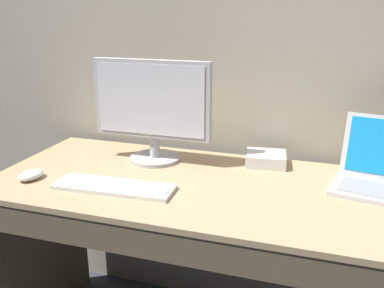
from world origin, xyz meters
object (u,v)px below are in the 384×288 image
Objects in this scene: wired_keyboard at (114,187)px; external_drive_box at (266,159)px; external_monitor at (152,106)px; computer_mouse at (31,175)px.

external_drive_box is at bearing 40.94° from wired_keyboard.
wired_keyboard is (-0.02, -0.30, -0.22)m from external_monitor.
external_monitor is at bearing 86.08° from wired_keyboard.
external_drive_box is (0.78, 0.41, 0.01)m from computer_mouse.
external_monitor reaches higher than computer_mouse.
external_monitor is at bearing 51.87° from computer_mouse.
external_drive_box is (0.44, 0.10, -0.20)m from external_monitor.
external_drive_box is at bearing 12.83° from external_monitor.
external_monitor is at bearing -167.17° from external_drive_box.
computer_mouse is at bearing -177.71° from wired_keyboard.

